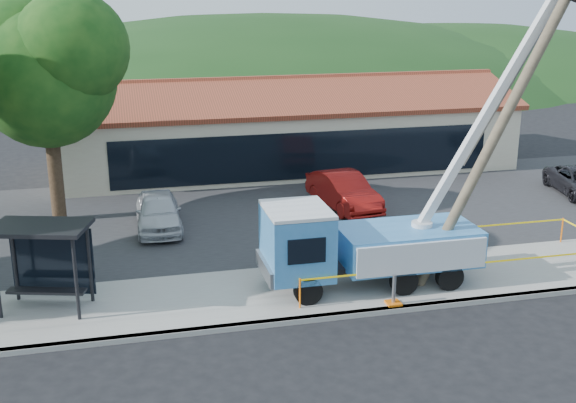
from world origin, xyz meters
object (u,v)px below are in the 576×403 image
Objects in this scene: car_silver at (159,231)px; car_red at (343,210)px; bus_shelter at (44,246)px; utility_truck at (366,239)px; leaning_pole at (509,110)px.

car_silver is 0.92× the size of car_red.
bus_shelter is 13.55m from car_red.
utility_truck is at bearing -111.69° from car_red.
bus_shelter is (-13.59, 1.04, -3.51)m from leaning_pole.
utility_truck is 5.73m from leaning_pole.
utility_truck is 9.27m from car_silver.
leaning_pole is at bearing 11.94° from bus_shelter.
car_red is at bearing 105.75° from leaning_pole.
bus_shelter is (-9.41, 0.61, 0.38)m from utility_truck.
utility_truck is 8.28m from car_red.
bus_shelter is at bearing 176.28° from utility_truck.
leaning_pole reaches higher than car_red.
leaning_pole is 2.40× the size of car_silver.
bus_shelter is at bearing -117.98° from car_silver.
leaning_pole is 2.21× the size of car_red.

